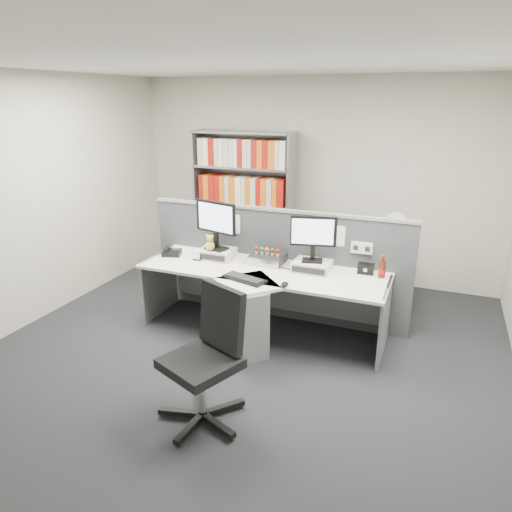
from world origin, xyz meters
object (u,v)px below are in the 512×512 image
at_px(desk_fan, 395,227).
at_px(desk_phone, 171,252).
at_px(desk_calendar, 197,256).
at_px(office_chair, 209,353).
at_px(shelving_unit, 244,206).
at_px(filing_cabinet, 390,279).
at_px(monitor_right, 313,235).
at_px(desktop_pc, 267,259).
at_px(cola_bottle, 382,269).
at_px(keyboard, 244,279).
at_px(mouse, 285,284).
at_px(speaker, 366,269).
at_px(monitor_left, 216,221).
at_px(desk, 254,301).

bearing_deg(desk_fan, desk_phone, -154.07).
height_order(desk_calendar, office_chair, office_chair).
bearing_deg(shelving_unit, desk_calendar, -85.37).
relative_size(shelving_unit, filing_cabinet, 2.86).
relative_size(monitor_right, office_chair, 0.45).
height_order(desktop_pc, cola_bottle, cola_bottle).
height_order(monitor_right, office_chair, monitor_right).
distance_m(monitor_right, desk_calendar, 1.31).
height_order(keyboard, mouse, mouse).
xyz_separation_m(desk_calendar, shelving_unit, (-0.13, 1.62, 0.21)).
relative_size(desk_calendar, speaker, 0.66).
height_order(monitor_left, desk_calendar, monitor_left).
height_order(cola_bottle, desk_fan, desk_fan).
distance_m(desk_phone, shelving_unit, 1.61).
bearing_deg(mouse, desk_phone, 165.10).
relative_size(mouse, cola_bottle, 0.47).
relative_size(desktop_pc, keyboard, 0.75).
height_order(speaker, desk_fan, desk_fan).
xyz_separation_m(desk, filing_cabinet, (1.20, 1.40, -0.11)).
height_order(monitor_left, cola_bottle, monitor_left).
xyz_separation_m(mouse, office_chair, (-0.23, -1.13, -0.18)).
xyz_separation_m(speaker, filing_cabinet, (0.17, 0.90, -0.42)).
distance_m(monitor_right, cola_bottle, 0.76).
bearing_deg(monitor_right, shelving_unit, 133.56).
distance_m(desk, desktop_pc, 0.53).
relative_size(monitor_right, speaker, 2.94).
bearing_deg(mouse, desk_calendar, 162.51).
height_order(desk, desk_calendar, desk_calendar).
bearing_deg(desk_phone, cola_bottle, 4.51).
bearing_deg(office_chair, desktop_pc, 95.12).
bearing_deg(desktop_pc, monitor_right, -5.55).
relative_size(desktop_pc, shelving_unit, 0.18).
height_order(keyboard, shelving_unit, shelving_unit).
distance_m(mouse, shelving_unit, 2.36).
xyz_separation_m(desk_calendar, speaker, (1.80, 0.27, 0.01)).
height_order(mouse, desk_fan, desk_fan).
distance_m(desk_calendar, office_chair, 1.75).
relative_size(monitor_right, keyboard, 1.00).
bearing_deg(desk, monitor_right, 37.88).
xyz_separation_m(desk_phone, desk_fan, (2.32, 1.13, 0.25)).
bearing_deg(cola_bottle, office_chair, -121.78).
relative_size(monitor_left, filing_cabinet, 0.77).
height_order(monitor_left, desktop_pc, monitor_left).
xyz_separation_m(desktop_pc, mouse, (0.38, -0.56, -0.03)).
relative_size(desk, keyboard, 5.45).
bearing_deg(desk_calendar, shelving_unit, 94.63).
height_order(cola_bottle, shelving_unit, shelving_unit).
bearing_deg(monitor_right, desktop_pc, 174.45).
bearing_deg(speaker, filing_cabinet, 79.07).
height_order(cola_bottle, filing_cabinet, cola_bottle).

